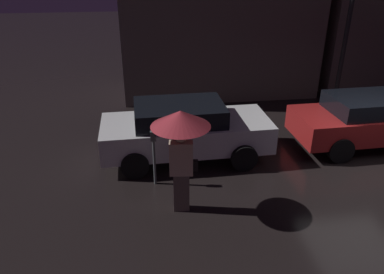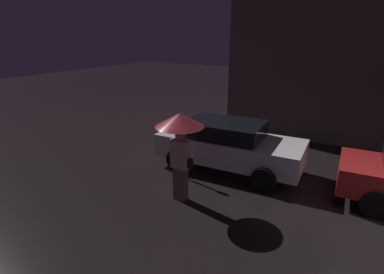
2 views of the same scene
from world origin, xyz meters
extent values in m
cube|color=#564C47|center=(-2.65, 6.50, 4.32)|extent=(6.91, 3.00, 8.64)
cube|color=silver|center=(-4.45, 1.26, 0.67)|extent=(4.24, 1.79, 0.69)
cube|color=black|center=(-4.62, 1.26, 1.24)|extent=(2.22, 1.54, 0.45)
cylinder|color=black|center=(-3.15, 2.10, 0.33)|extent=(0.66, 0.22, 0.66)
cylinder|color=black|center=(-3.15, 0.41, 0.33)|extent=(0.66, 0.22, 0.66)
cylinder|color=black|center=(-5.75, 2.10, 0.33)|extent=(0.66, 0.22, 0.66)
cylinder|color=black|center=(-5.75, 0.41, 0.33)|extent=(0.66, 0.22, 0.66)
cylinder|color=black|center=(-0.65, 2.12, 0.33)|extent=(0.66, 0.22, 0.66)
cylinder|color=black|center=(-0.65, 0.47, 0.33)|extent=(0.66, 0.22, 0.66)
cube|color=#66564C|center=(-4.80, -0.96, 0.42)|extent=(0.34, 0.24, 0.84)
cube|color=#D1B293|center=(-4.80, -0.96, 1.19)|extent=(0.48, 0.26, 0.70)
sphere|color=tan|center=(-4.80, -0.96, 1.66)|extent=(0.23, 0.23, 0.23)
cylinder|color=black|center=(-4.80, -0.96, 1.46)|extent=(0.02, 0.02, 0.82)
cone|color=#B2333D|center=(-4.80, -0.96, 2.02)|extent=(1.13, 1.13, 0.31)
cube|color=black|center=(-4.55, -0.96, 1.02)|extent=(0.17, 0.12, 0.22)
cylinder|color=#4C5154|center=(-5.30, 0.07, 0.55)|extent=(0.06, 0.06, 1.10)
cube|color=#4C5154|center=(-5.30, 0.07, 1.21)|extent=(0.12, 0.10, 0.22)
camera|label=1|loc=(-5.42, -7.24, 4.72)|focal=35.00mm
camera|label=2|loc=(-1.39, -6.50, 3.85)|focal=28.00mm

